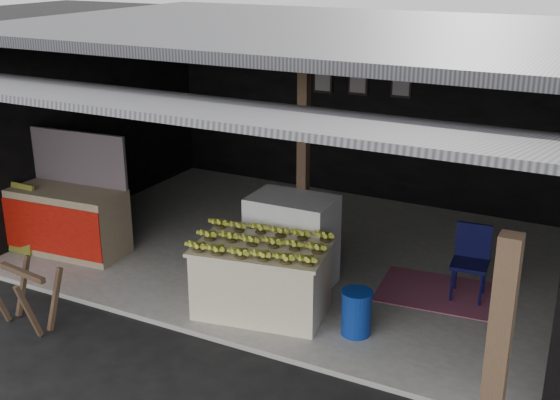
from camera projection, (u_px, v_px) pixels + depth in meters
The scene contains 13 objects.
ground at pixel (198, 337), 7.41m from camera, with size 80.00×80.00×0.00m, color black.
concrete_slab at pixel (301, 250), 9.49m from camera, with size 7.00×5.00×0.06m, color gray.
shophouse at pixel (314, 95), 9.06m from camera, with size 7.40×7.29×3.02m.
banana_table at pixel (262, 279), 7.68m from camera, with size 1.57×1.13×0.79m.
banana_pile at pixel (261, 240), 7.53m from camera, with size 1.33×0.80×0.16m, color yellow, non-canonical shape.
white_crate at pixel (292, 241), 8.32m from camera, with size 1.00×0.69×1.10m.
neighbor_stall at pixel (69, 217), 9.26m from camera, with size 1.58×0.82×1.58m.
green_signboard at pixel (15, 217), 9.28m from camera, with size 0.62×0.04×0.94m, color black.
sawhorse at pixel (25, 291), 7.49m from camera, with size 0.70×0.67×0.67m.
water_barrel at pixel (356, 314), 7.29m from camera, with size 0.31×0.31×0.46m, color navy.
plastic_chair at pixel (471, 255), 8.04m from camera, with size 0.44×0.44×0.86m.
magenta_rug at pixel (444, 293), 8.23m from camera, with size 1.50×1.00×0.01m, color maroon.
picture_frames at pixel (360, 82), 10.93m from camera, with size 1.62×0.04×0.46m.
Camera 1 is at (3.78, -5.36, 3.86)m, focal length 45.00 mm.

